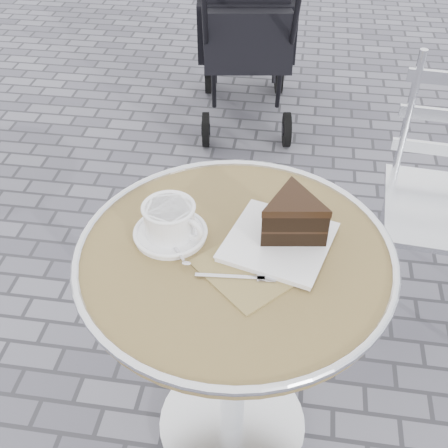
# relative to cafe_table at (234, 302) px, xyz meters

# --- Properties ---
(ground) EXTENTS (80.00, 80.00, 0.00)m
(ground) POSITION_rel_cafe_table_xyz_m (0.00, 0.00, -0.57)
(ground) COLOR slate
(ground) RESTS_ON ground
(cafe_table) EXTENTS (0.72, 0.72, 0.74)m
(cafe_table) POSITION_rel_cafe_table_xyz_m (0.00, 0.00, 0.00)
(cafe_table) COLOR silver
(cafe_table) RESTS_ON ground
(cappuccino_set) EXTENTS (0.17, 0.19, 0.08)m
(cappuccino_set) POSITION_rel_cafe_table_xyz_m (-0.15, 0.03, 0.20)
(cappuccino_set) COLOR white
(cappuccino_set) RESTS_ON cafe_table
(cake_plate_set) EXTENTS (0.33, 0.35, 0.12)m
(cake_plate_set) POSITION_rel_cafe_table_xyz_m (0.11, 0.05, 0.22)
(cake_plate_set) COLOR olive
(cake_plate_set) RESTS_ON cafe_table
(baby_stroller) EXTENTS (0.58, 1.03, 1.02)m
(baby_stroller) POSITION_rel_cafe_table_xyz_m (-0.20, 1.94, -0.11)
(baby_stroller) COLOR black
(baby_stroller) RESTS_ON ground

